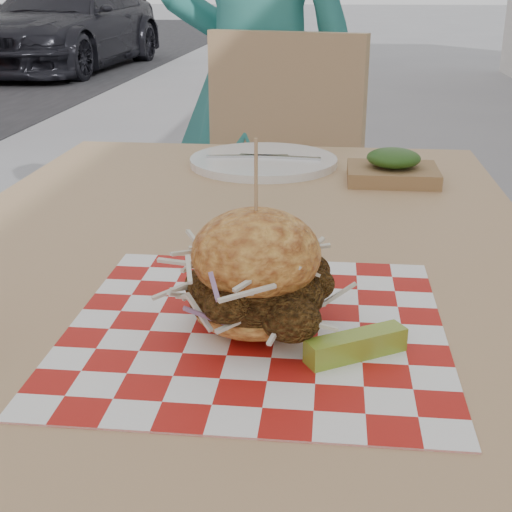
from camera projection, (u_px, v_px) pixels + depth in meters
The scene contains 9 objects.
diner at pixel (257, 84), 2.00m from camera, with size 0.58×0.38×1.59m, color teal.
car_dark at pixel (67, 24), 9.25m from camera, with size 1.58×3.88×1.13m, color black.
patio_table at pixel (232, 301), 0.94m from camera, with size 0.80×1.20×0.75m.
patio_chair at pixel (292, 196), 1.83m from camera, with size 0.52×0.53×0.95m.
paper_liner at pixel (256, 327), 0.69m from camera, with size 0.36×0.36×0.00m, color #B71812.
sandwich at pixel (256, 278), 0.67m from camera, with size 0.16×0.16×0.18m.
pickle_spear at pixel (356, 345), 0.63m from camera, with size 0.10×0.02×0.02m, color #94A02E.
place_setting at pixel (264, 161), 1.31m from camera, with size 0.27×0.27×0.02m.
kraft_tray at pixel (393, 168), 1.19m from camera, with size 0.15×0.12×0.06m.
Camera 1 is at (-0.12, -0.75, 1.06)m, focal length 50.00 mm.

